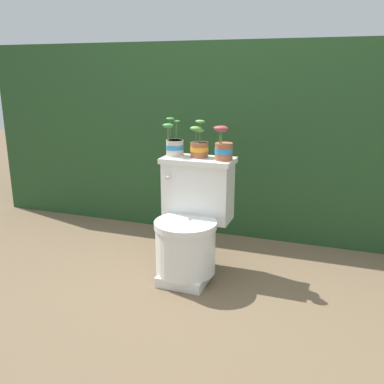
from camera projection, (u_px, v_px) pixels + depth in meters
ground_plane at (200, 278)px, 2.52m from camera, size 12.00×12.00×0.00m
hedge_backdrop at (246, 135)px, 3.37m from camera, size 4.03×0.82×1.38m
toilet at (191, 223)px, 2.50m from camera, size 0.43×0.51×0.69m
potted_plant_left at (174, 145)px, 2.57m from camera, size 0.12×0.11×0.23m
potted_plant_midleft at (199, 146)px, 2.52m from camera, size 0.12×0.11×0.22m
potted_plant_middle at (223, 147)px, 2.43m from camera, size 0.11×0.12×0.20m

